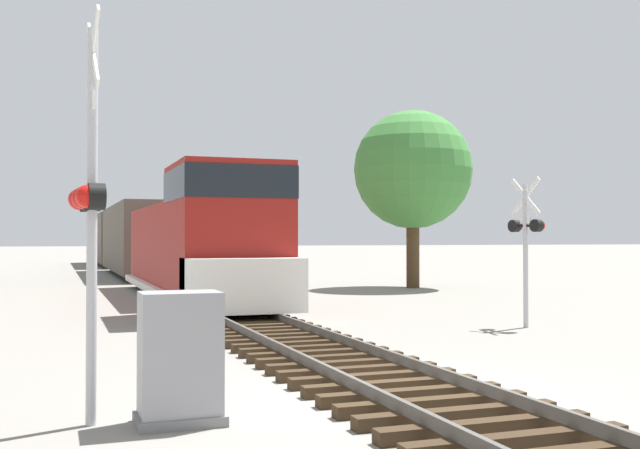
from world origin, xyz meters
The scene contains 7 objects.
ground_plane centered at (0.00, 0.00, 0.00)m, with size 400.00×400.00×0.00m, color gray.
rail_track_bed centered at (0.00, 0.00, 0.14)m, with size 2.60×160.00×0.31m.
freight_train centered at (0.00, 34.41, 2.00)m, with size 2.95×52.00×4.15m.
crossing_signal_near centered at (-4.05, -0.22, 2.57)m, with size 0.39×1.01×4.73m.
crossing_signal_far centered at (6.25, 6.05, 2.21)m, with size 0.49×1.01×3.60m.
relay_cabinet centered at (-3.06, -0.50, 0.75)m, with size 1.00×0.70×1.52m.
tree_far_right centered at (10.16, 19.84, 5.08)m, with size 5.11×5.11×7.67m.
Camera 1 is at (-4.43, -9.18, 2.14)m, focal length 42.00 mm.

